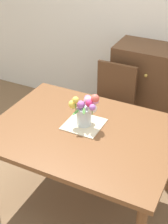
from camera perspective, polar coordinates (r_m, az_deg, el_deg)
ground_plane at (r=3.09m, az=-0.03°, el=-14.65°), size 12.00×12.00×0.00m
back_wall at (r=3.70m, az=11.77°, el=18.42°), size 7.00×0.10×2.80m
dining_table at (r=2.64m, az=-0.04°, el=-4.77°), size 1.44×1.08×0.75m
chair_far at (r=3.43m, az=4.79°, el=1.82°), size 0.42×0.42×0.90m
placemat at (r=2.65m, az=0.00°, el=-2.12°), size 0.29×0.29×0.01m
flower_vase at (r=2.56m, az=0.35°, el=0.61°), size 0.23×0.24×0.27m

